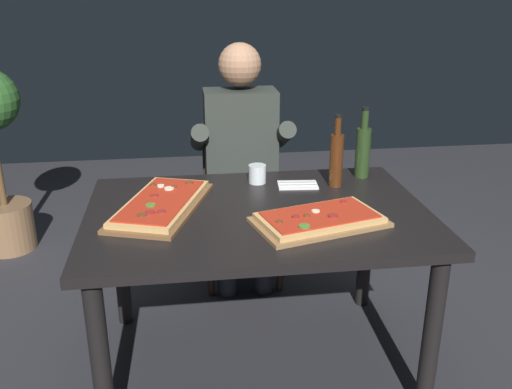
% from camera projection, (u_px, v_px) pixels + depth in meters
% --- Properties ---
extents(ground_plane, '(6.40, 6.40, 0.00)m').
position_uv_depth(ground_plane, '(257.00, 359.00, 2.57)').
color(ground_plane, '#2D2D33').
extents(dining_table, '(1.40, 0.96, 0.74)m').
position_uv_depth(dining_table, '(258.00, 231.00, 2.34)').
color(dining_table, black).
rests_on(dining_table, ground_plane).
extents(pizza_rectangular_front, '(0.55, 0.40, 0.05)m').
position_uv_depth(pizza_rectangular_front, '(319.00, 219.00, 2.17)').
color(pizza_rectangular_front, olive).
rests_on(pizza_rectangular_front, dining_table).
extents(pizza_rectangular_left, '(0.46, 0.64, 0.05)m').
position_uv_depth(pizza_rectangular_left, '(161.00, 204.00, 2.32)').
color(pizza_rectangular_left, brown).
rests_on(pizza_rectangular_left, dining_table).
extents(wine_bottle_dark, '(0.06, 0.06, 0.33)m').
position_uv_depth(wine_bottle_dark, '(336.00, 158.00, 2.53)').
color(wine_bottle_dark, '#47230F').
rests_on(wine_bottle_dark, dining_table).
extents(oil_bottle_amber, '(0.07, 0.07, 0.34)m').
position_uv_depth(oil_bottle_amber, '(363.00, 150.00, 2.65)').
color(oil_bottle_amber, '#233819').
rests_on(oil_bottle_amber, dining_table).
extents(tumbler_near_camera, '(0.08, 0.08, 0.09)m').
position_uv_depth(tumbler_near_camera, '(257.00, 174.00, 2.60)').
color(tumbler_near_camera, silver).
rests_on(tumbler_near_camera, dining_table).
extents(napkin_cutlery_set, '(0.19, 0.13, 0.01)m').
position_uv_depth(napkin_cutlery_set, '(298.00, 185.00, 2.58)').
color(napkin_cutlery_set, white).
rests_on(napkin_cutlery_set, dining_table).
extents(diner_chair, '(0.44, 0.44, 0.87)m').
position_uv_depth(diner_chair, '(240.00, 194.00, 3.19)').
color(diner_chair, black).
rests_on(diner_chair, ground_plane).
extents(seated_diner, '(0.53, 0.41, 1.33)m').
position_uv_depth(seated_diner, '(242.00, 157.00, 2.99)').
color(seated_diner, '#23232D').
rests_on(seated_diner, ground_plane).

